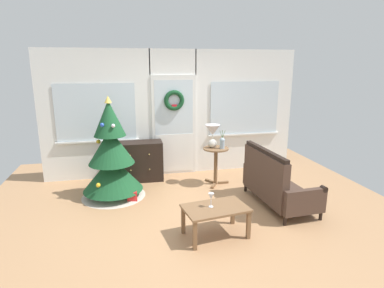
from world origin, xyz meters
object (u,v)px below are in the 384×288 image
at_px(wine_glass, 211,197).
at_px(side_table, 216,159).
at_px(table_lamp, 213,133).
at_px(christmas_tree, 112,160).
at_px(dresser_cabinet, 140,161).
at_px(coffee_table, 216,211).
at_px(gift_box, 132,196).
at_px(settee_sofa, 275,183).
at_px(flower_vase, 222,142).

bearing_deg(wine_glass, side_table, 71.57).
xyz_separation_m(side_table, table_lamp, (-0.06, 0.04, 0.50)).
height_order(christmas_tree, wine_glass, christmas_tree).
distance_m(dresser_cabinet, coffee_table, 2.55).
relative_size(coffee_table, gift_box, 5.44).
relative_size(christmas_tree, gift_box, 10.55).
bearing_deg(coffee_table, gift_box, 126.86).
relative_size(coffee_table, wine_glass, 4.65).
relative_size(settee_sofa, flower_vase, 4.24).
relative_size(table_lamp, gift_box, 2.64).
height_order(christmas_tree, settee_sofa, christmas_tree).
relative_size(settee_sofa, coffee_table, 1.64).
relative_size(side_table, table_lamp, 1.64).
xyz_separation_m(dresser_cabinet, wine_glass, (0.80, -2.38, 0.17)).
xyz_separation_m(side_table, flower_vase, (0.10, -0.06, 0.33)).
distance_m(dresser_cabinet, settee_sofa, 2.66).
xyz_separation_m(settee_sofa, table_lamp, (-0.73, 1.15, 0.63)).
relative_size(settee_sofa, wine_glass, 7.61).
bearing_deg(settee_sofa, side_table, 121.02).
relative_size(dresser_cabinet, wine_glass, 4.66).
relative_size(flower_vase, wine_glass, 1.79).
bearing_deg(side_table, flower_vase, -30.96).
bearing_deg(table_lamp, wine_glass, -106.38).
height_order(side_table, table_lamp, table_lamp).
bearing_deg(flower_vase, christmas_tree, -177.12).
bearing_deg(gift_box, table_lamp, 17.08).
relative_size(table_lamp, wine_glass, 2.26).
bearing_deg(table_lamp, christmas_tree, -173.80).
distance_m(side_table, table_lamp, 0.50).
relative_size(side_table, gift_box, 4.33).
xyz_separation_m(side_table, wine_glass, (-0.61, -1.82, 0.05)).
distance_m(dresser_cabinet, table_lamp, 1.57).
relative_size(dresser_cabinet, side_table, 1.26).
height_order(settee_sofa, side_table, settee_sofa).
xyz_separation_m(settee_sofa, side_table, (-0.67, 1.11, 0.14)).
bearing_deg(christmas_tree, gift_box, -41.60).
relative_size(christmas_tree, wine_glass, 9.01).
xyz_separation_m(coffee_table, wine_glass, (-0.06, 0.02, 0.20)).
distance_m(settee_sofa, coffee_table, 1.42).
bearing_deg(gift_box, wine_glass, -54.31).
relative_size(side_table, wine_glass, 3.70).
bearing_deg(wine_glass, coffee_table, -19.29).
bearing_deg(wine_glass, table_lamp, 73.62).
height_order(christmas_tree, dresser_cabinet, christmas_tree).
bearing_deg(coffee_table, flower_vase, 70.02).
xyz_separation_m(table_lamp, coffee_table, (-0.49, -1.88, -0.65)).
xyz_separation_m(table_lamp, wine_glass, (-0.55, -1.86, -0.45)).
distance_m(side_table, flower_vase, 0.35).
distance_m(dresser_cabinet, side_table, 1.52).
height_order(settee_sofa, gift_box, settee_sofa).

